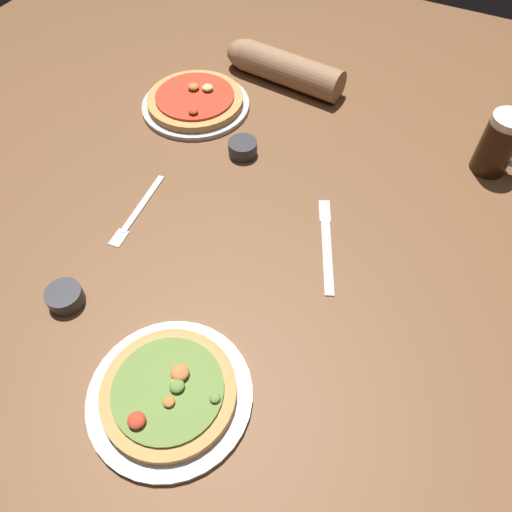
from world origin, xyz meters
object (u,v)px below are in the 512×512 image
Objects in this scene: knife_right at (327,243)px; diner_arm at (279,67)px; pizza_plate_near at (167,392)px; ramekin_sauce at (243,148)px; beer_mug_dark at (501,145)px; pizza_plate_far at (195,102)px; fork_left at (137,211)px; ramekin_butter at (65,297)px.

knife_right is 0.67× the size of diner_arm.
ramekin_sauce is at bearing 106.35° from pizza_plate_near.
beer_mug_dark is at bearing -9.39° from diner_arm.
pizza_plate_far is 0.54m from knife_right.
fork_left is at bearing -78.00° from pizza_plate_far.
beer_mug_dark is at bearing 36.66° from fork_left.
ramekin_butter is (-0.62, -0.72, -0.05)m from beer_mug_dark.
ramekin_butter is 0.19× the size of diner_arm.
pizza_plate_far is 1.20× the size of knife_right.
beer_mug_dark reaches higher than ramekin_sauce.
beer_mug_dark is 0.66× the size of fork_left.
beer_mug_dark reaches higher than knife_right.
pizza_plate_far is 4.09× the size of ramekin_sauce.
pizza_plate_near is 1.89× the size of beer_mug_dark.
pizza_plate_near is at bearing -75.94° from diner_arm.
pizza_plate_near is at bearing -105.05° from knife_right.
beer_mug_dark is 0.57m from ramekin_sauce.
ramekin_butter is at bearing -81.23° from pizza_plate_far.
beer_mug_dark is 0.45m from knife_right.
ramekin_sauce is 0.32m from knife_right.
ramekin_butter is at bearing -137.53° from knife_right.
fork_left is 0.57m from diner_arm.
ramekin_sauce is 1.02× the size of ramekin_butter.
knife_right is at bearing -30.42° from ramekin_sauce.
ramekin_butter is at bearing -100.87° from ramekin_sauce.
fork_left is (-0.28, 0.31, -0.01)m from pizza_plate_near.
diner_arm is at bearing 125.08° from knife_right.
pizza_plate_far reaches higher than ramekin_sauce.
pizza_plate_near is 0.42m from fork_left.
pizza_plate_far reaches higher than ramekin_butter.
pizza_plate_far is 0.37m from fork_left.
diner_arm reaches higher than pizza_plate_far.
diner_arm is (-0.05, 0.31, 0.02)m from ramekin_sauce.
ramekin_sauce is 0.29× the size of knife_right.
pizza_plate_near is at bearing -73.65° from ramekin_sauce.
pizza_plate_near is 0.86m from beer_mug_dark.
pizza_plate_far is at bearing -171.39° from beer_mug_dark.
ramekin_butter is at bearing -93.16° from diner_arm.
ramekin_butter is (-0.26, 0.07, -0.00)m from pizza_plate_near.
diner_arm reaches higher than ramekin_sauce.
pizza_plate_near is 1.16× the size of knife_right.
fork_left is at bearing 93.79° from ramekin_butter.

